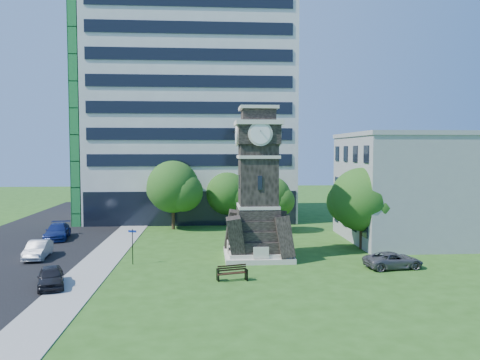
{
  "coord_description": "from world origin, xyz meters",
  "views": [
    {
      "loc": [
        -1.0,
        -35.54,
        8.71
      ],
      "look_at": [
        1.83,
        6.14,
        6.07
      ],
      "focal_mm": 35.0,
      "sensor_mm": 36.0,
      "label": 1
    }
  ],
  "objects": [
    {
      "name": "park_bench",
      "position": [
        0.56,
        -4.68,
        0.55
      ],
      "size": [
        2.02,
        0.54,
        1.05
      ],
      "rotation": [
        0.0,
        0.0,
        0.27
      ],
      "color": "black",
      "rests_on": "ground"
    },
    {
      "name": "street",
      "position": [
        -18.0,
        5.0,
        0.01
      ],
      "size": [
        14.0,
        80.0,
        0.02
      ],
      "primitive_type": "cube",
      "color": "black",
      "rests_on": "ground"
    },
    {
      "name": "ground",
      "position": [
        0.0,
        0.0,
        0.0
      ],
      "size": [
        160.0,
        160.0,
        0.0
      ],
      "primitive_type": "plane",
      "color": "#275016",
      "rests_on": "ground"
    },
    {
      "name": "tree_ne",
      "position": [
        5.69,
        13.74,
        3.66
      ],
      "size": [
        4.78,
        4.34,
        5.99
      ],
      "rotation": [
        0.0,
        0.0,
        -0.23
      ],
      "color": "#332114",
      "rests_on": "ground"
    },
    {
      "name": "street_sign",
      "position": [
        -6.81,
        0.26,
        1.7
      ],
      "size": [
        0.65,
        0.07,
        2.72
      ],
      "rotation": [
        0.0,
        0.0,
        -0.27
      ],
      "color": "black",
      "rests_on": "ground"
    },
    {
      "name": "car_street_north",
      "position": [
        -15.87,
        11.19,
        0.75
      ],
      "size": [
        2.89,
        5.45,
        1.5
      ],
      "primitive_type": "imported",
      "rotation": [
        0.0,
        0.0,
        0.16
      ],
      "color": "navy",
      "rests_on": "ground"
    },
    {
      "name": "car_street_mid",
      "position": [
        -14.79,
        2.85,
        0.7
      ],
      "size": [
        1.88,
        4.38,
        1.41
      ],
      "primitive_type": "imported",
      "rotation": [
        0.0,
        0.0,
        0.09
      ],
      "color": "#A5A7AC",
      "rests_on": "ground"
    },
    {
      "name": "clock_tower",
      "position": [
        3.0,
        2.0,
        5.28
      ],
      "size": [
        5.4,
        5.4,
        12.22
      ],
      "color": "beige",
      "rests_on": "ground"
    },
    {
      "name": "sidewalk",
      "position": [
        -9.5,
        5.0,
        0.03
      ],
      "size": [
        3.0,
        70.0,
        0.06
      ],
      "primitive_type": "cube",
      "color": "gray",
      "rests_on": "ground"
    },
    {
      "name": "car_street_south",
      "position": [
        -11.07,
        -5.43,
        0.66
      ],
      "size": [
        2.66,
        4.17,
        1.32
      ],
      "primitive_type": "imported",
      "rotation": [
        0.0,
        0.0,
        0.31
      ],
      "color": "black",
      "rests_on": "ground"
    },
    {
      "name": "car_east_lot",
      "position": [
        12.64,
        -2.24,
        0.6
      ],
      "size": [
        4.56,
        2.57,
        1.2
      ],
      "primitive_type": "imported",
      "rotation": [
        0.0,
        0.0,
        1.71
      ],
      "color": "#4D4C51",
      "rests_on": "ground"
    },
    {
      "name": "office_low",
      "position": [
        19.97,
        8.0,
        5.21
      ],
      "size": [
        15.2,
        12.2,
        10.4
      ],
      "color": "#949699",
      "rests_on": "ground"
    },
    {
      "name": "tree_east",
      "position": [
        12.58,
        4.6,
        4.24
      ],
      "size": [
        6.15,
        5.6,
        7.22
      ],
      "rotation": [
        0.0,
        0.0,
        0.17
      ],
      "color": "#332114",
      "rests_on": "ground"
    },
    {
      "name": "tree_nc",
      "position": [
        1.28,
        19.31,
        3.56
      ],
      "size": [
        5.77,
        5.25,
        6.34
      ],
      "rotation": [
        0.0,
        0.0,
        0.33
      ],
      "color": "#332114",
      "rests_on": "ground"
    },
    {
      "name": "office_tall",
      "position": [
        -3.2,
        25.84,
        14.22
      ],
      "size": [
        26.2,
        15.11,
        28.6
      ],
      "color": "silver",
      "rests_on": "ground"
    },
    {
      "name": "tree_nw",
      "position": [
        -4.82,
        16.24,
        4.54
      ],
      "size": [
        6.33,
        5.76,
        7.61
      ],
      "rotation": [
        0.0,
        0.0,
        0.03
      ],
      "color": "#332114",
      "rests_on": "ground"
    }
  ]
}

